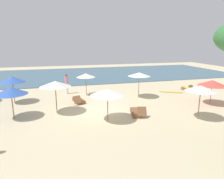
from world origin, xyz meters
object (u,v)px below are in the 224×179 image
(umbrella_2, at_px, (212,83))
(umbrella_3, at_px, (12,79))
(lounger_0, at_px, (189,89))
(lounger_2, at_px, (79,101))
(umbrella_1, at_px, (55,84))
(umbrella_4, at_px, (108,92))
(umbrella_0, at_px, (11,91))
(umbrella_6, at_px, (86,75))
(umbrella_7, at_px, (139,74))
(surfboard, at_px, (171,92))
(lounger_3, at_px, (136,112))
(umbrella_8, at_px, (201,88))
(person_1, at_px, (67,83))

(umbrella_2, distance_m, umbrella_3, 15.82)
(lounger_0, xyz_separation_m, lounger_2, (-11.34, -1.12, -0.01))
(umbrella_1, height_order, umbrella_2, umbrella_1)
(lounger_0, bearing_deg, umbrella_4, -151.11)
(umbrella_0, bearing_deg, umbrella_6, 39.61)
(umbrella_0, relative_size, umbrella_2, 0.96)
(umbrella_2, bearing_deg, umbrella_7, 144.43)
(umbrella_7, relative_size, lounger_0, 1.29)
(umbrella_1, relative_size, surfboard, 1.01)
(umbrella_7, bearing_deg, umbrella_2, -35.57)
(lounger_0, distance_m, lounger_3, 9.34)
(lounger_0, bearing_deg, umbrella_8, -122.36)
(person_1, bearing_deg, umbrella_4, -74.42)
(lounger_0, bearing_deg, umbrella_2, -106.00)
(lounger_0, bearing_deg, surfboard, -178.43)
(umbrella_4, distance_m, lounger_3, 2.74)
(person_1, bearing_deg, umbrella_0, -123.37)
(umbrella_3, height_order, umbrella_7, umbrella_7)
(umbrella_0, distance_m, umbrella_2, 14.57)
(umbrella_3, bearing_deg, lounger_0, -0.66)
(umbrella_1, bearing_deg, umbrella_0, -174.14)
(umbrella_0, relative_size, umbrella_7, 0.92)
(umbrella_1, distance_m, lounger_2, 3.33)
(umbrella_7, bearing_deg, lounger_0, 9.41)
(umbrella_4, height_order, umbrella_6, umbrella_6)
(lounger_3, bearing_deg, umbrella_7, 65.30)
(umbrella_1, bearing_deg, umbrella_6, 57.36)
(umbrella_6, xyz_separation_m, person_1, (-1.71, 1.13, -0.88))
(umbrella_8, distance_m, person_1, 11.88)
(umbrella_1, xyz_separation_m, umbrella_2, (11.82, -1.16, -0.35))
(lounger_2, distance_m, lounger_3, 5.25)
(umbrella_3, relative_size, umbrella_4, 1.00)
(umbrella_2, relative_size, umbrella_6, 1.05)
(lounger_2, distance_m, surfboard, 9.29)
(umbrella_8, bearing_deg, lounger_0, 57.64)
(umbrella_8, bearing_deg, umbrella_2, 38.54)
(umbrella_3, bearing_deg, umbrella_6, 7.37)
(umbrella_1, relative_size, lounger_2, 1.29)
(umbrella_3, distance_m, lounger_0, 16.50)
(umbrella_7, xyz_separation_m, umbrella_8, (1.67, -5.83, -0.08))
(umbrella_3, xyz_separation_m, lounger_2, (5.06, -1.31, -1.78))
(umbrella_0, bearing_deg, surfboard, 14.13)
(umbrella_6, relative_size, umbrella_7, 0.92)
(umbrella_3, bearing_deg, umbrella_0, -80.70)
(lounger_0, height_order, person_1, person_1)
(umbrella_1, height_order, surfboard, umbrella_1)
(umbrella_4, height_order, umbrella_7, umbrella_7)
(umbrella_7, relative_size, person_1, 1.16)
(lounger_2, bearing_deg, umbrella_2, -17.92)
(person_1, height_order, surfboard, person_1)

